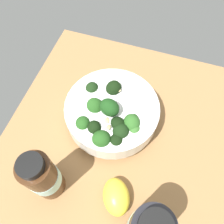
# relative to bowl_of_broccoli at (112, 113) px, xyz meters

# --- Properties ---
(ground_plane) EXTENTS (0.60, 0.60, 0.03)m
(ground_plane) POSITION_rel_bowl_of_broccoli_xyz_m (-0.05, 0.03, -0.06)
(ground_plane) COLOR #996D42
(bowl_of_broccoli) EXTENTS (0.22, 0.22, 0.11)m
(bowl_of_broccoli) POSITION_rel_bowl_of_broccoli_xyz_m (0.00, 0.00, 0.00)
(bowl_of_broccoli) COLOR white
(bowl_of_broccoli) RESTS_ON ground_plane
(lemon_wedge) EXTENTS (0.08, 0.09, 0.05)m
(lemon_wedge) POSITION_rel_bowl_of_broccoli_xyz_m (-0.07, 0.17, -0.02)
(lemon_wedge) COLOR yellow
(lemon_wedge) RESTS_ON ground_plane
(bottle_short) EXTENTS (0.06, 0.06, 0.16)m
(bottle_short) POSITION_rel_bowl_of_broccoli_xyz_m (0.08, 0.19, 0.03)
(bottle_short) COLOR #472814
(bottle_short) RESTS_ON ground_plane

